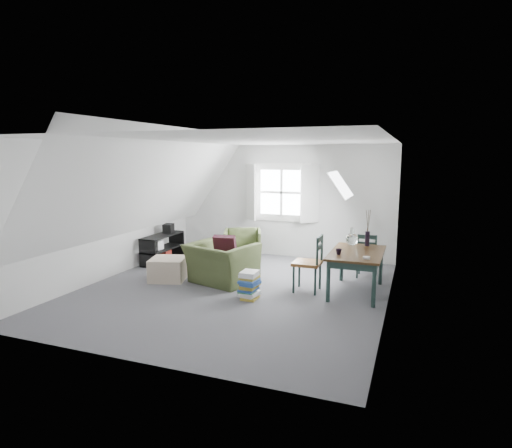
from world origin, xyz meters
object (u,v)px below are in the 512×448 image
at_px(armchair_near, 222,282).
at_px(dining_chair_near, 310,262).
at_px(magazine_stack, 250,285).
at_px(media_shelf, 162,250).
at_px(dining_chair_far, 367,255).
at_px(dining_table, 357,257).
at_px(ottoman, 168,269).
at_px(armchair_far, 243,262).

relative_size(armchair_near, dining_chair_near, 1.15).
height_order(dining_chair_near, magazine_stack, dining_chair_near).
xyz_separation_m(armchair_near, media_shelf, (-1.85, 0.91, 0.27)).
distance_m(dining_chair_far, magazine_stack, 2.50).
bearing_deg(dining_table, dining_chair_far, 86.53).
xyz_separation_m(ottoman, dining_chair_near, (2.58, 0.26, 0.30)).
distance_m(dining_chair_far, dining_chair_near, 1.45).
relative_size(armchair_near, dining_table, 0.79).
height_order(dining_table, dining_chair_near, dining_chair_near).
height_order(armchair_near, media_shelf, media_shelf).
bearing_deg(dining_chair_near, ottoman, -72.36).
bearing_deg(dining_chair_far, dining_chair_near, 52.89).
xyz_separation_m(dining_chair_near, media_shelf, (-3.44, 0.85, -0.23)).
xyz_separation_m(armchair_near, dining_table, (2.34, 0.26, 0.60)).
distance_m(dining_table, dining_chair_near, 0.78).
distance_m(armchair_near, ottoman, 1.03).
relative_size(armchair_far, ottoman, 1.29).
relative_size(dining_chair_near, media_shelf, 0.83).
bearing_deg(dining_chair_near, dining_table, 116.85).
bearing_deg(armchair_far, dining_chair_near, -59.43).
bearing_deg(dining_chair_far, armchair_near, 24.80).
bearing_deg(media_shelf, dining_table, -10.74).
relative_size(media_shelf, magazine_stack, 2.63).
bearing_deg(magazine_stack, ottoman, 165.79).
height_order(armchair_far, media_shelf, media_shelf).
bearing_deg(magazine_stack, dining_chair_near, 41.45).
height_order(dining_table, magazine_stack, dining_table).
bearing_deg(armchair_near, dining_table, -157.27).
xyz_separation_m(armchair_near, dining_chair_near, (1.59, 0.06, 0.50)).
xyz_separation_m(dining_table, dining_chair_near, (-0.75, -0.20, -0.10)).
relative_size(armchair_far, magazine_stack, 1.79).
bearing_deg(dining_chair_near, magazine_stack, -36.58).
bearing_deg(dining_table, armchair_near, -173.13).
distance_m(armchair_near, dining_chair_near, 1.67).
bearing_deg(magazine_stack, dining_table, 30.34).
bearing_deg(dining_table, magazine_stack, -149.18).
height_order(armchair_near, dining_chair_near, dining_chair_near).
bearing_deg(armchair_far, armchair_near, -102.92).
distance_m(armchair_far, dining_chair_near, 2.35).
bearing_deg(armchair_near, armchair_far, -65.62).
bearing_deg(armchair_far, dining_chair_far, -26.18).
bearing_deg(ottoman, armchair_near, 11.00).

